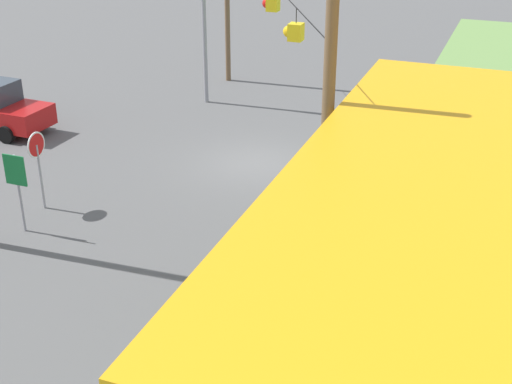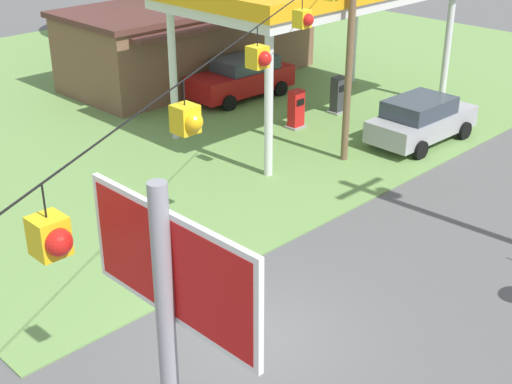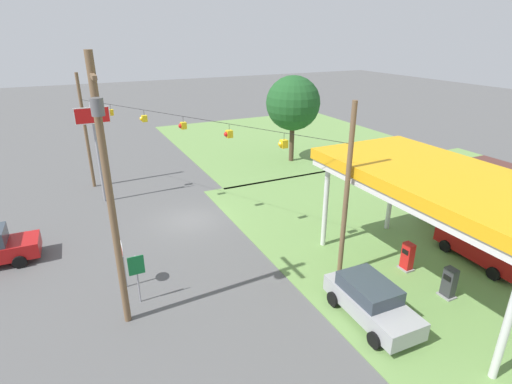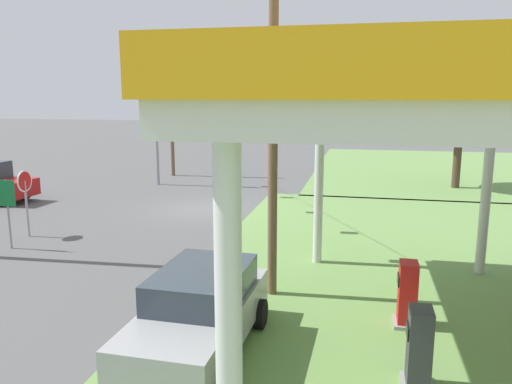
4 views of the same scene
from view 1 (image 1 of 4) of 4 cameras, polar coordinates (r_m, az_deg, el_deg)
The scene contains 5 objects.
ground_plane at distance 25.40m, azimuth 0.03°, elevation 2.30°, with size 160.00×160.00×0.00m, color #565656.
gas_station_canopy at distance 11.21m, azimuth 18.73°, elevation -1.20°, with size 11.89×6.18×5.69m.
stop_sign_roadside at distance 22.42m, azimuth -17.09°, elevation 2.94°, with size 0.80×0.08×2.50m.
route_sign at distance 21.18m, azimuth -18.62°, elevation 1.09°, with size 0.10×0.70×2.40m.
signal_span_gantry at distance 23.93m, azimuth 0.00°, elevation 13.00°, with size 18.72×10.24×8.71m.
Camera 1 is at (21.84, 8.36, 9.93)m, focal length 50.00 mm.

